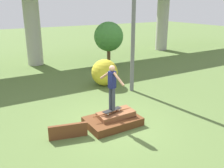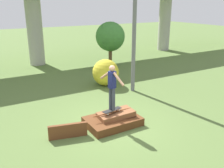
# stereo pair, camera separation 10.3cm
# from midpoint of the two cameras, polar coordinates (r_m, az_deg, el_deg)

# --- Properties ---
(ground_plane) EXTENTS (80.00, 80.00, 0.00)m
(ground_plane) POSITION_cam_midpoint_polar(r_m,az_deg,el_deg) (9.51, 0.47, -9.30)
(ground_plane) COLOR #567038
(scrap_pile) EXTENTS (1.99, 1.35, 0.54)m
(scrap_pile) POSITION_cam_midpoint_polar(r_m,az_deg,el_deg) (9.43, 0.62, -8.19)
(scrap_pile) COLOR #5B3319
(scrap_pile) RESTS_ON ground_plane
(scrap_plank_loose) EXTENTS (1.30, 0.41, 0.50)m
(scrap_plank_loose) POSITION_cam_midpoint_polar(r_m,az_deg,el_deg) (8.70, -9.71, -10.51)
(scrap_plank_loose) COLOR brown
(scrap_plank_loose) RESTS_ON ground_plane
(skateboard) EXTENTS (0.82, 0.38, 0.09)m
(skateboard) POSITION_cam_midpoint_polar(r_m,az_deg,el_deg) (9.23, 0.32, -5.95)
(skateboard) COLOR black
(skateboard) RESTS_ON scrap_pile
(skater) EXTENTS (0.33, 1.23, 1.68)m
(skater) POSITION_cam_midpoint_polar(r_m,az_deg,el_deg) (8.88, 0.33, -0.09)
(skater) COLOR #383D4C
(skater) RESTS_ON skateboard
(utility_pole) EXTENTS (1.30, 0.20, 7.74)m
(utility_pole) POSITION_cam_midpoint_polar(r_m,az_deg,el_deg) (12.36, 5.45, 16.25)
(utility_pole) COLOR slate
(utility_pole) RESTS_ON ground_plane
(tree_behind_left) EXTENTS (2.06, 2.06, 3.14)m
(tree_behind_left) POSITION_cam_midpoint_polar(r_m,az_deg,el_deg) (17.84, -0.24, 10.76)
(tree_behind_left) COLOR brown
(tree_behind_left) RESTS_ON ground_plane
(bush_yellow_flowering) EXTENTS (1.46, 1.46, 1.46)m
(bush_yellow_flowering) POSITION_cam_midpoint_polar(r_m,az_deg,el_deg) (13.70, -1.25, 2.66)
(bush_yellow_flowering) COLOR gold
(bush_yellow_flowering) RESTS_ON ground_plane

